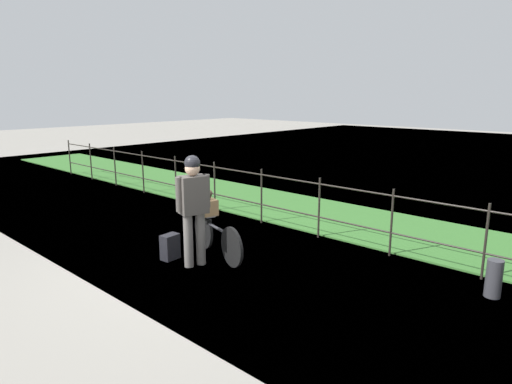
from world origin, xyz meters
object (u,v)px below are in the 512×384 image
at_px(bicycle_main, 216,237).
at_px(wooden_crate, 206,207).
at_px(backpack_on_paving, 170,247).
at_px(mooring_bollard, 494,278).
at_px(terrier_dog, 207,195).
at_px(cyclist_person, 193,201).

relative_size(bicycle_main, wooden_crate, 4.36).
xyz_separation_m(backpack_on_paving, mooring_bollard, (4.14, 1.97, 0.05)).
bearing_deg(backpack_on_paving, bicycle_main, 135.75).
relative_size(bicycle_main, terrier_dog, 4.78).
bearing_deg(wooden_crate, cyclist_person, -56.60).
distance_m(wooden_crate, cyclist_person, 0.74).
bearing_deg(cyclist_person, mooring_bollard, 27.27).
xyz_separation_m(cyclist_person, mooring_bollard, (3.64, 1.88, -0.75)).
relative_size(bicycle_main, cyclist_person, 0.92).
bearing_deg(cyclist_person, terrier_dog, 122.01).
xyz_separation_m(terrier_dog, mooring_bollard, (4.00, 1.31, -0.70)).
distance_m(backpack_on_paving, mooring_bollard, 4.58).
height_order(bicycle_main, wooden_crate, wooden_crate).
height_order(backpack_on_paving, mooring_bollard, mooring_bollard).
bearing_deg(mooring_bollard, bicycle_main, -159.21).
relative_size(bicycle_main, mooring_bollard, 3.11).
height_order(bicycle_main, mooring_bollard, bicycle_main).
xyz_separation_m(bicycle_main, terrier_dog, (-0.31, 0.09, 0.62)).
bearing_deg(wooden_crate, mooring_bollard, 17.95).
xyz_separation_m(bicycle_main, wooden_crate, (-0.34, 0.10, 0.42)).
height_order(terrier_dog, backpack_on_paving, terrier_dog).
bearing_deg(backpack_on_paving, cyclist_person, 94.71).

